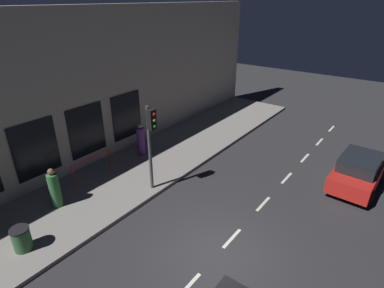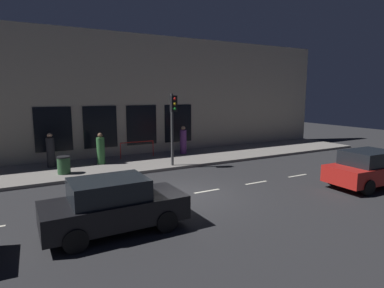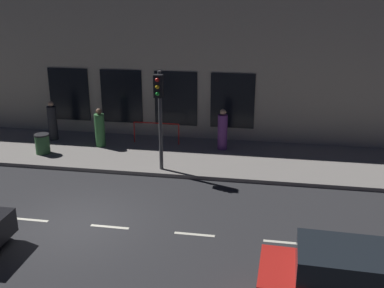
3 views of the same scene
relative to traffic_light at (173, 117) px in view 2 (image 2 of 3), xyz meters
name	(u,v)px [view 2 (image 2 of 3)]	position (x,y,z in m)	size (l,w,h in m)	color
ground_plane	(186,195)	(-4.35, 1.54, -2.77)	(60.00, 60.00, 0.00)	#28282B
sidewalk	(134,163)	(1.90, 1.54, -2.69)	(4.50, 32.00, 0.15)	gray
building_facade	(119,96)	(4.45, 1.54, 1.04)	(0.65, 32.00, 7.63)	#B2A893
lane_centre_line	(207,191)	(-4.35, 0.54, -2.76)	(0.12, 27.20, 0.01)	beige
traffic_light	(173,117)	(0.00, 0.00, 0.00)	(0.49, 0.32, 3.83)	#424244
parked_car_0	(369,169)	(-7.12, -5.94, -1.98)	(1.94, 4.04, 1.58)	red
parked_car_2	(113,205)	(-6.33, 4.94, -1.98)	(1.87, 4.07, 1.58)	black
pedestrian_0	(101,150)	(2.30, 3.30, -1.84)	(0.47, 0.47, 1.72)	#336B38
pedestrian_1	(183,141)	(2.84, -2.07, -1.80)	(0.56, 0.56, 1.79)	#5B2D70
pedestrian_2	(51,152)	(2.81, 5.77, -1.79)	(0.57, 0.57, 1.81)	#232328
trash_bin	(64,165)	(0.98, 5.38, -2.19)	(0.63, 0.63, 0.85)	#2D5633
red_railing	(137,146)	(3.08, 0.94, -1.89)	(0.05, 2.10, 0.97)	red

